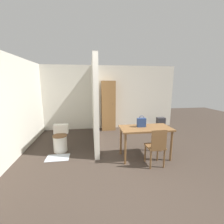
% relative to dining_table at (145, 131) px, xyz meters
% --- Properties ---
extents(ground_plane, '(16.00, 16.00, 0.00)m').
position_rel_dining_table_xyz_m(ground_plane, '(-0.74, -1.24, -0.68)').
color(ground_plane, '#382D26').
extents(wall_back, '(5.76, 0.12, 2.50)m').
position_rel_dining_table_xyz_m(wall_back, '(-0.74, 2.68, 0.57)').
color(wall_back, beige).
rests_on(wall_back, ground_plane).
extents(wall_left, '(0.12, 4.86, 2.50)m').
position_rel_dining_table_xyz_m(wall_left, '(-3.18, 0.69, 0.57)').
color(wall_left, beige).
rests_on(wall_left, ground_plane).
extents(partition_wall, '(0.12, 2.59, 2.50)m').
position_rel_dining_table_xyz_m(partition_wall, '(-1.17, 1.32, 0.57)').
color(partition_wall, beige).
rests_on(partition_wall, ground_plane).
extents(dining_table, '(1.23, 0.62, 0.77)m').
position_rel_dining_table_xyz_m(dining_table, '(0.00, 0.00, 0.00)').
color(dining_table, brown).
rests_on(dining_table, ground_plane).
extents(wooden_chair, '(0.38, 0.38, 0.88)m').
position_rel_dining_table_xyz_m(wooden_chair, '(0.09, -0.43, -0.20)').
color(wooden_chair, brown).
rests_on(wooden_chair, ground_plane).
extents(toilet, '(0.39, 0.53, 0.69)m').
position_rel_dining_table_xyz_m(toilet, '(-2.14, 0.72, -0.37)').
color(toilet, silver).
rests_on(toilet, ground_plane).
extents(handbag, '(0.21, 0.10, 0.28)m').
position_rel_dining_table_xyz_m(handbag, '(-0.09, 0.07, 0.21)').
color(handbag, navy).
rests_on(handbag, dining_table).
extents(wooden_cabinet, '(0.53, 0.40, 1.91)m').
position_rel_dining_table_xyz_m(wooden_cabinet, '(-0.62, 2.41, 0.28)').
color(wooden_cabinet, brown).
rests_on(wooden_cabinet, ground_plane).
extents(bath_mat, '(0.55, 0.36, 0.01)m').
position_rel_dining_table_xyz_m(bath_mat, '(-2.14, 0.26, -0.67)').
color(bath_mat, '#B2BCC6').
rests_on(bath_mat, ground_plane).
extents(space_heater, '(0.31, 0.22, 0.50)m').
position_rel_dining_table_xyz_m(space_heater, '(1.42, 2.04, -0.43)').
color(space_heater, '#2D2D33').
rests_on(space_heater, ground_plane).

